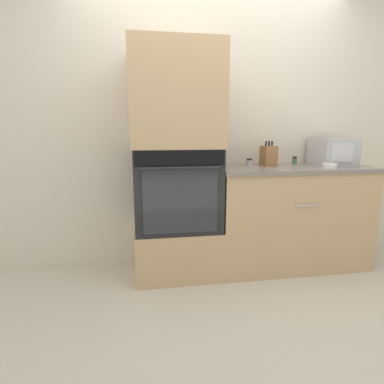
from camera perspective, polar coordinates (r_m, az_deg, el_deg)
name	(u,v)px	position (r m, az deg, el deg)	size (l,w,h in m)	color
ground_plane	(225,284)	(2.62, 6.23, -16.94)	(12.00, 12.00, 0.00)	beige
wall_back	(210,131)	(2.92, 3.48, 11.57)	(8.00, 0.05, 2.50)	beige
oven_cabinet_base	(177,249)	(2.74, -2.87, -10.70)	(0.73, 0.60, 0.42)	tan
wall_oven	(176,188)	(2.57, -2.98, 0.77)	(0.70, 0.64, 0.68)	black
oven_cabinet_upper	(175,98)	(2.55, -3.17, 17.46)	(0.73, 0.60, 0.80)	tan
counter_unit	(289,216)	(2.95, 17.98, -4.36)	(1.40, 0.63, 0.93)	tan
microwave	(333,151)	(3.16, 25.21, 7.03)	(0.34, 0.35, 0.25)	#B2B5BA
knife_block	(268,156)	(2.86, 14.36, 6.72)	(0.11, 0.16, 0.22)	olive
bowl	(330,166)	(2.85, 24.75, 4.58)	(0.12, 0.12, 0.04)	white
condiment_jar_near	(295,160)	(3.05, 18.94, 5.71)	(0.04, 0.04, 0.07)	#427047
condiment_jar_mid	(249,162)	(2.83, 10.85, 5.62)	(0.05, 0.05, 0.06)	silver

